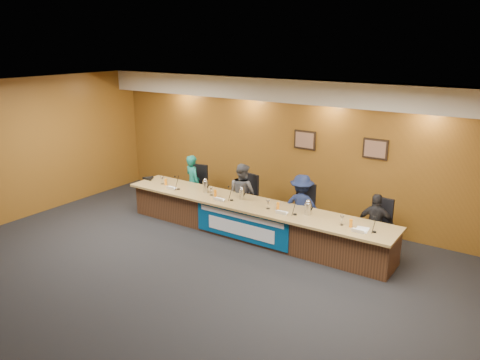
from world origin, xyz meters
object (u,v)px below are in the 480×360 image
object	(u,v)px
panelist_d	(376,225)
office_chair_d	(377,230)
office_chair_b	(245,201)
panelist_b	(242,193)
dais_body	(252,220)
banner	(241,225)
carafe_right	(308,209)
carafe_left	(206,187)
carafe_mid	(242,194)
panelist_c	(301,206)
speakerphone	(149,178)
office_chair_c	(303,214)
panelist_a	(193,183)
office_chair_a	(196,190)

from	to	relation	value
panelist_d	office_chair_d	distance (m)	0.17
office_chair_b	panelist_b	bearing A→B (deg)	-79.52
dais_body	panelist_b	distance (m)	0.89
banner	carafe_right	distance (m)	1.43
carafe_left	carafe_right	xyz separation A→B (m)	(2.49, 0.02, -0.02)
carafe_mid	carafe_right	distance (m)	1.56
office_chair_b	panelist_c	bearing A→B (deg)	6.62
office_chair_d	speakerphone	world-z (taller)	speakerphone
panelist_c	office_chair_b	size ratio (longest dim) A/B	2.82
office_chair_b	office_chair_c	bearing A→B (deg)	10.48
panelist_a	banner	bearing A→B (deg)	177.65
office_chair_a	carafe_right	bearing A→B (deg)	-19.01
office_chair_c	banner	bearing A→B (deg)	-143.35
panelist_b	office_chair_b	size ratio (longest dim) A/B	2.87
office_chair_d	carafe_left	world-z (taller)	carafe_left
panelist_c	office_chair_d	xyz separation A→B (m)	(1.58, 0.10, -0.20)
office_chair_d	carafe_right	distance (m)	1.39
panelist_d	office_chair_b	bearing A→B (deg)	-10.09
carafe_left	carafe_right	size ratio (longest dim) A/B	1.13
office_chair_c	carafe_mid	world-z (taller)	carafe_mid
panelist_a	office_chair_d	distance (m)	4.49
office_chair_a	office_chair_c	bearing A→B (deg)	-8.08
panelist_b	office_chair_d	bearing A→B (deg)	-167.83
banner	carafe_right	world-z (taller)	carafe_right
banner	office_chair_b	world-z (taller)	banner
carafe_left	office_chair_a	bearing A→B (deg)	141.40
carafe_mid	speakerphone	world-z (taller)	carafe_mid
panelist_c	panelist_d	world-z (taller)	panelist_c
carafe_right	dais_body	bearing A→B (deg)	-179.32
banner	panelist_d	bearing A→B (deg)	21.63
dais_body	carafe_mid	distance (m)	0.58
panelist_a	speakerphone	distance (m)	1.08
banner	panelist_d	xyz separation A→B (m)	(2.45, 0.97, 0.24)
speakerphone	panelist_c	bearing A→B (deg)	7.86
panelist_b	office_chair_d	size ratio (longest dim) A/B	2.87
dais_body	office_chair_a	bearing A→B (deg)	162.18
panelist_a	panelist_b	xyz separation A→B (m)	(1.43, 0.00, 0.00)
office_chair_a	office_chair_b	distance (m)	1.43
panelist_c	office_chair_b	distance (m)	1.50
dais_body	panelist_a	world-z (taller)	panelist_a
panelist_c	carafe_left	size ratio (longest dim) A/B	5.18
banner	carafe_mid	bearing A→B (deg)	121.25
carafe_mid	panelist_c	bearing A→B (deg)	24.11
panelist_c	carafe_mid	distance (m)	1.27
speakerphone	panelist_a	bearing A→B (deg)	29.55
dais_body	office_chair_d	size ratio (longest dim) A/B	12.50
office_chair_c	office_chair_d	size ratio (longest dim) A/B	1.00
banner	panelist_a	bearing A→B (deg)	154.55
carafe_right	speakerphone	xyz separation A→B (m)	(-4.25, 0.01, -0.09)
panelist_c	office_chair_d	world-z (taller)	panelist_c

